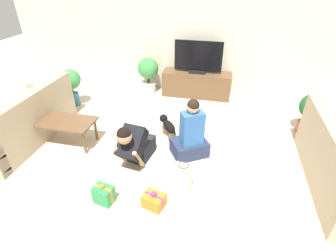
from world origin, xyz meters
name	(u,v)px	position (x,y,z in m)	size (l,w,h in m)	color
ground_plane	(165,158)	(0.00, 0.00, 0.00)	(16.00, 16.00, 0.00)	beige
wall_back	(193,33)	(0.00, 2.63, 1.30)	(8.40, 0.06, 2.60)	beige
sofa_left	(23,123)	(-2.41, -0.01, 0.31)	(0.87, 1.95, 0.87)	tan
coffee_table	(65,124)	(-1.65, 0.04, 0.37)	(0.94, 0.51, 0.42)	brown
tv_console	(196,84)	(0.16, 2.35, 0.27)	(1.49, 0.43, 0.54)	brown
tv	(198,59)	(0.16, 2.35, 0.85)	(1.01, 0.20, 0.68)	black
potted_plant_back_left	(148,73)	(-0.93, 2.30, 0.47)	(0.46, 0.46, 0.81)	beige
potted_plant_corner_right	(311,111)	(2.26, 1.28, 0.41)	(0.43, 0.43, 0.71)	#A36042
potted_plant_corner_left	(71,83)	(-2.26, 1.32, 0.50)	(0.40, 0.40, 0.77)	#336B84
person_kneeling	(135,144)	(-0.38, -0.22, 0.34)	(0.42, 0.79, 0.77)	#23232D
person_sitting	(191,136)	(0.36, 0.17, 0.35)	(0.65, 0.62, 0.97)	#283351
dog	(168,125)	(-0.09, 0.61, 0.21)	(0.38, 0.47, 0.33)	black
gift_box_a	(104,194)	(-0.52, -1.02, 0.12)	(0.27, 0.22, 0.29)	#2D934C
gift_box_b	(154,200)	(0.10, -0.95, 0.09)	(0.30, 0.26, 0.23)	orange
gift_bag_a	(183,179)	(0.39, -0.63, 0.22)	(0.23, 0.16, 0.45)	white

